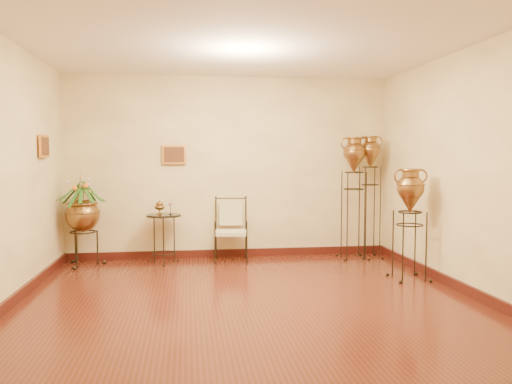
{
  "coord_description": "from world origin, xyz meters",
  "views": [
    {
      "loc": [
        -0.65,
        -5.24,
        1.56
      ],
      "look_at": [
        0.25,
        1.3,
        1.1
      ],
      "focal_mm": 35.0,
      "sensor_mm": 36.0,
      "label": 1
    }
  ],
  "objects": [
    {
      "name": "room_shell",
      "position": [
        -0.01,
        0.01,
        1.73
      ],
      "size": [
        5.02,
        5.02,
        2.81
      ],
      "color": "#F9ECA0",
      "rests_on": "ground"
    },
    {
      "name": "side_table",
      "position": [
        -1.0,
        2.15,
        0.38
      ],
      "size": [
        0.54,
        0.54,
        0.91
      ],
      "rotation": [
        0.0,
        0.0,
        0.09
      ],
      "color": "black",
      "rests_on": "ground"
    },
    {
      "name": "planter_urn",
      "position": [
        -2.15,
        2.15,
        0.79
      ],
      "size": [
        0.99,
        0.99,
        1.42
      ],
      "rotation": [
        0.0,
        0.0,
        0.39
      ],
      "color": "black",
      "rests_on": "ground"
    },
    {
      "name": "ground",
      "position": [
        0.0,
        0.0,
        0.0
      ],
      "size": [
        5.0,
        5.0,
        0.0
      ],
      "primitive_type": "plane",
      "color": "#561B14",
      "rests_on": "ground"
    },
    {
      "name": "armchair",
      "position": [
        -0.01,
        2.15,
        0.48
      ],
      "size": [
        0.57,
        0.54,
        0.95
      ],
      "rotation": [
        0.0,
        0.0,
        -0.09
      ],
      "color": "black",
      "rests_on": "ground"
    },
    {
      "name": "amphora_mid",
      "position": [
        1.88,
        2.12,
        0.96
      ],
      "size": [
        0.47,
        0.47,
        1.89
      ],
      "rotation": [
        0.0,
        0.0,
        0.13
      ],
      "color": "black",
      "rests_on": "ground"
    },
    {
      "name": "amphora_tall",
      "position": [
        2.15,
        2.15,
        0.97
      ],
      "size": [
        0.45,
        0.45,
        1.91
      ],
      "rotation": [
        0.0,
        0.0,
        -0.21
      ],
      "color": "black",
      "rests_on": "ground"
    },
    {
      "name": "amphora_short",
      "position": [
        2.15,
        0.74,
        0.72
      ],
      "size": [
        0.56,
        0.56,
        1.44
      ],
      "rotation": [
        0.0,
        0.0,
        0.36
      ],
      "color": "black",
      "rests_on": "ground"
    }
  ]
}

